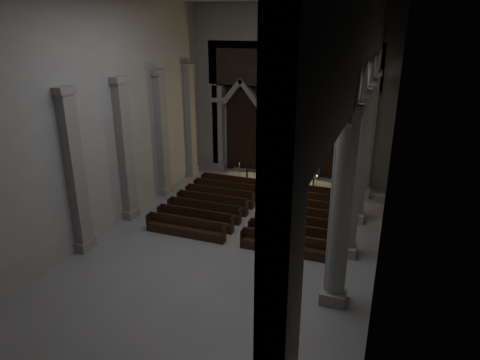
{
  "coord_description": "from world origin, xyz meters",
  "views": [
    {
      "loc": [
        7.03,
        -17.54,
        10.58
      ],
      "look_at": [
        -0.55,
        3.0,
        2.57
      ],
      "focal_mm": 32.0,
      "sensor_mm": 36.0,
      "label": 1
    }
  ],
  "objects_px": {
    "altar_rail": "(279,178)",
    "candle_stand_right": "(316,188)",
    "altar": "(287,170)",
    "worshipper": "(299,191)",
    "candle_stand_left": "(239,175)",
    "pews": "(255,212)"
  },
  "relations": [
    {
      "from": "candle_stand_left",
      "to": "pews",
      "type": "xyz_separation_m",
      "value": [
        3.04,
        -5.62,
        -0.02
      ]
    },
    {
      "from": "altar",
      "to": "candle_stand_right",
      "type": "relative_size",
      "value": 1.65
    },
    {
      "from": "candle_stand_right",
      "to": "altar_rail",
      "type": "bearing_deg",
      "value": 171.0
    },
    {
      "from": "altar_rail",
      "to": "pews",
      "type": "bearing_deg",
      "value": -90.0
    },
    {
      "from": "candle_stand_left",
      "to": "worshipper",
      "type": "distance_m",
      "value": 5.4
    },
    {
      "from": "candle_stand_right",
      "to": "worshipper",
      "type": "xyz_separation_m",
      "value": [
        -0.8,
        -1.61,
        0.3
      ]
    },
    {
      "from": "candle_stand_left",
      "to": "worshipper",
      "type": "relative_size",
      "value": 0.97
    },
    {
      "from": "pews",
      "to": "altar_rail",
      "type": "bearing_deg",
      "value": 90.0
    },
    {
      "from": "altar_rail",
      "to": "candle_stand_right",
      "type": "distance_m",
      "value": 2.68
    },
    {
      "from": "pews",
      "to": "worshipper",
      "type": "xyz_separation_m",
      "value": [
        1.84,
        3.32,
        0.32
      ]
    },
    {
      "from": "altar_rail",
      "to": "candle_stand_left",
      "type": "relative_size",
      "value": 3.83
    },
    {
      "from": "altar_rail",
      "to": "candle_stand_right",
      "type": "height_order",
      "value": "candle_stand_right"
    },
    {
      "from": "candle_stand_left",
      "to": "pews",
      "type": "relative_size",
      "value": 0.13
    },
    {
      "from": "altar",
      "to": "altar_rail",
      "type": "xyz_separation_m",
      "value": [
        -0.14,
        -1.64,
        -0.07
      ]
    },
    {
      "from": "worshipper",
      "to": "candle_stand_left",
      "type": "bearing_deg",
      "value": 156.87
    },
    {
      "from": "candle_stand_left",
      "to": "worshipper",
      "type": "bearing_deg",
      "value": -25.25
    },
    {
      "from": "altar",
      "to": "worshipper",
      "type": "height_order",
      "value": "worshipper"
    },
    {
      "from": "altar_rail",
      "to": "candle_stand_left",
      "type": "distance_m",
      "value": 3.07
    },
    {
      "from": "candle_stand_left",
      "to": "candle_stand_right",
      "type": "xyz_separation_m",
      "value": [
        5.68,
        -0.69,
        0.01
      ]
    },
    {
      "from": "altar_rail",
      "to": "candle_stand_right",
      "type": "bearing_deg",
      "value": -9.0
    },
    {
      "from": "worshipper",
      "to": "altar",
      "type": "bearing_deg",
      "value": 116.89
    },
    {
      "from": "pews",
      "to": "worshipper",
      "type": "relative_size",
      "value": 7.6
    }
  ]
}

